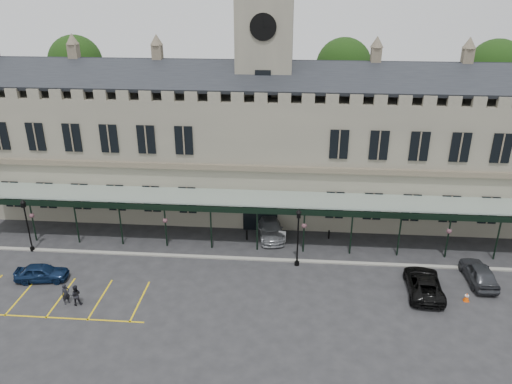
# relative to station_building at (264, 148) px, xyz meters

# --- Properties ---
(ground) EXTENTS (140.00, 140.00, 0.00)m
(ground) POSITION_rel_station_building_xyz_m (0.00, -15.91, -6.47)
(ground) COLOR #242427
(station_building) EXTENTS (60.00, 10.36, 17.30)m
(station_building) POSITION_rel_station_building_xyz_m (0.00, 0.00, 0.00)
(station_building) COLOR slate
(station_building) RESTS_ON ground
(clock_tower) EXTENTS (5.60, 5.60, 24.80)m
(clock_tower) POSITION_rel_station_building_xyz_m (0.00, 0.09, 6.64)
(clock_tower) COLOR slate
(clock_tower) RESTS_ON ground
(canopy) EXTENTS (50.00, 4.10, 4.30)m
(canopy) POSITION_rel_station_building_xyz_m (0.00, -8.45, -4.06)
(canopy) COLOR #8C9E93
(canopy) RESTS_ON ground
(kerb) EXTENTS (60.00, 0.40, 0.12)m
(kerb) POSITION_rel_station_building_xyz_m (0.00, -10.41, -6.41)
(kerb) COLOR gray
(kerb) RESTS_ON ground
(parking_markings) EXTENTS (16.00, 6.00, 0.01)m
(parking_markings) POSITION_rel_station_building_xyz_m (-14.00, -17.41, -6.47)
(parking_markings) COLOR gold
(parking_markings) RESTS_ON ground
(tree_behind_left) EXTENTS (6.00, 6.00, 16.00)m
(tree_behind_left) POSITION_rel_station_building_xyz_m (-22.00, 9.09, 6.35)
(tree_behind_left) COLOR #332314
(tree_behind_left) RESTS_ON ground
(tree_behind_mid) EXTENTS (6.00, 6.00, 16.00)m
(tree_behind_mid) POSITION_rel_station_building_xyz_m (8.00, 9.09, 6.35)
(tree_behind_mid) COLOR #332314
(tree_behind_mid) RESTS_ON ground
(tree_behind_right) EXTENTS (6.00, 6.00, 16.00)m
(tree_behind_right) POSITION_rel_station_building_xyz_m (24.00, 9.09, 6.35)
(tree_behind_right) COLOR #332314
(tree_behind_right) RESTS_ON ground
(lamp_post_left) EXTENTS (0.47, 0.47, 4.93)m
(lamp_post_left) POSITION_rel_station_building_xyz_m (-19.47, -10.48, -3.55)
(lamp_post_left) COLOR black
(lamp_post_left) RESTS_ON ground
(lamp_post_mid) EXTENTS (0.49, 0.49, 5.16)m
(lamp_post_mid) POSITION_rel_station_building_xyz_m (3.48, -10.99, -3.41)
(lamp_post_mid) COLOR black
(lamp_post_mid) RESTS_ON ground
(traffic_cone) EXTENTS (0.44, 0.44, 0.70)m
(traffic_cone) POSITION_rel_station_building_xyz_m (15.92, -14.94, -6.13)
(traffic_cone) COLOR #EA4C07
(traffic_cone) RESTS_ON ground
(sign_board) EXTENTS (0.65, 0.10, 1.11)m
(sign_board) POSITION_rel_station_building_xyz_m (2.13, -7.20, -5.93)
(sign_board) COLOR black
(sign_board) RESTS_ON ground
(bollard_left) EXTENTS (0.17, 0.17, 0.93)m
(bollard_left) POSITION_rel_station_building_xyz_m (-1.07, -7.01, -6.00)
(bollard_left) COLOR black
(bollard_left) RESTS_ON ground
(bollard_right) EXTENTS (0.15, 0.15, 0.83)m
(bollard_right) POSITION_rel_station_building_xyz_m (6.34, -6.23, -6.05)
(bollard_right) COLOR black
(bollard_right) RESTS_ON ground
(car_left_a) EXTENTS (4.20, 2.13, 1.37)m
(car_left_a) POSITION_rel_station_building_xyz_m (-16.41, -14.82, -5.78)
(car_left_a) COLOR #0E1F3E
(car_left_a) RESTS_ON ground
(car_taxi) EXTENTS (3.09, 5.63, 1.55)m
(car_taxi) POSITION_rel_station_building_xyz_m (1.00, -6.05, -5.69)
(car_taxi) COLOR gray
(car_taxi) RESTS_ON ground
(car_van) EXTENTS (2.76, 5.46, 1.48)m
(car_van) POSITION_rel_station_building_xyz_m (13.00, -14.04, -5.73)
(car_van) COLOR black
(car_van) RESTS_ON ground
(car_right_a) EXTENTS (2.03, 4.72, 1.59)m
(car_right_a) POSITION_rel_station_building_xyz_m (17.57, -12.27, -5.67)
(car_right_a) COLOR #323439
(car_right_a) RESTS_ON ground
(person_a) EXTENTS (0.68, 0.71, 1.64)m
(person_a) POSITION_rel_station_building_xyz_m (-13.20, -17.62, -5.65)
(person_a) COLOR black
(person_a) RESTS_ON ground
(person_b) EXTENTS (0.94, 0.83, 1.62)m
(person_b) POSITION_rel_station_building_xyz_m (-12.44, -17.68, -5.66)
(person_b) COLOR black
(person_b) RESTS_ON ground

